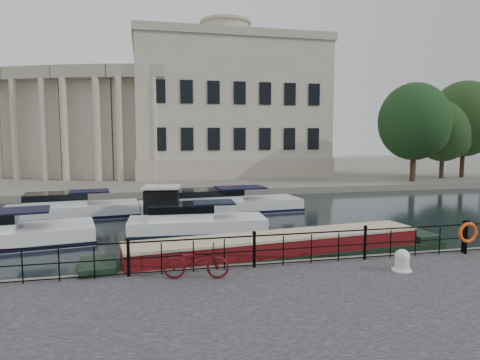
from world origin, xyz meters
name	(u,v)px	position (x,y,z in m)	size (l,w,h in m)	color
ground_plane	(239,264)	(0.00, 0.00, 0.00)	(160.00, 160.00, 0.00)	black
far_bank	(170,172)	(0.00, 39.00, 0.28)	(120.00, 42.00, 0.55)	#6B665B
railing	(254,248)	(0.00, -2.25, 1.20)	(24.14, 0.14, 1.22)	black
civic_building	(163,117)	(-1.00, 34.71, 7.04)	(53.55, 31.84, 16.85)	#ADA38C
lamp_posts	(451,136)	(26.00, 20.70, 4.80)	(8.24, 1.55, 8.07)	#59595B
bicycle	(196,262)	(-2.00, -2.92, 1.07)	(0.69, 1.99, 1.04)	#4B0D10
mooring_bollard	(402,261)	(4.52, -3.67, 0.88)	(0.63, 0.63, 0.71)	silver
life_ring_post	(468,233)	(7.96, -2.50, 1.34)	(0.77, 0.20, 1.26)	black
narrowboat	(278,256)	(1.39, -0.57, 0.37)	(14.33, 3.52, 1.52)	black
harbour_hut	(162,207)	(-2.49, 8.26, 0.95)	(3.00, 2.62, 2.17)	#6B665B
cabin_cruisers	(130,218)	(-4.23, 8.29, 0.37)	(20.76, 10.19, 1.99)	white
trees	(445,125)	(25.95, 21.57, 5.95)	(14.43, 9.30, 9.96)	black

